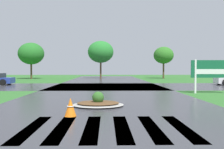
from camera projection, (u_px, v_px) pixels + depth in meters
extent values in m
cube|color=#35353A|center=(107.00, 101.00, 13.80)|extent=(10.64, 80.00, 0.01)
cube|color=#35353A|center=(107.00, 86.00, 24.39)|extent=(90.00, 9.57, 0.01)
cube|color=white|center=(32.00, 128.00, 7.52)|extent=(0.45, 3.48, 0.01)
cube|color=white|center=(62.00, 128.00, 7.54)|extent=(0.45, 3.48, 0.01)
cube|color=white|center=(92.00, 128.00, 7.56)|extent=(0.45, 3.48, 0.01)
cube|color=white|center=(122.00, 128.00, 7.58)|extent=(0.45, 3.48, 0.01)
cube|color=white|center=(152.00, 127.00, 7.60)|extent=(0.45, 3.48, 0.01)
cube|color=white|center=(181.00, 127.00, 7.62)|extent=(0.45, 3.48, 0.01)
cube|color=white|center=(195.00, 76.00, 17.76)|extent=(0.13, 0.13, 2.39)
cube|color=#145938|center=(211.00, 69.00, 17.72)|extent=(2.84, 0.21, 1.24)
cube|color=white|center=(211.00, 72.00, 17.73)|extent=(2.16, 0.19, 0.35)
ellipsoid|color=#9E9B93|center=(98.00, 105.00, 11.90)|extent=(2.42, 2.08, 0.12)
ellipsoid|color=brown|center=(98.00, 103.00, 11.89)|extent=(1.99, 1.71, 0.10)
sphere|color=#2D6023|center=(98.00, 98.00, 11.89)|extent=(0.56, 0.56, 0.56)
cylinder|color=black|center=(219.00, 81.00, 27.23)|extent=(0.66, 0.28, 0.64)
cylinder|color=black|center=(3.00, 82.00, 25.63)|extent=(0.65, 0.25, 0.64)
cylinder|color=black|center=(9.00, 81.00, 27.46)|extent=(0.65, 0.25, 0.64)
cone|color=orange|center=(70.00, 107.00, 9.33)|extent=(0.44, 0.44, 0.69)
torus|color=white|center=(70.00, 106.00, 9.33)|extent=(0.27, 0.27, 0.04)
cube|color=orange|center=(70.00, 116.00, 9.34)|extent=(0.36, 0.36, 0.03)
cylinder|color=#4C3823|center=(31.00, 71.00, 40.49)|extent=(0.28, 0.28, 2.64)
ellipsoid|color=#236924|center=(31.00, 54.00, 40.42)|extent=(4.11, 4.11, 3.49)
cylinder|color=#4C3823|center=(101.00, 70.00, 41.97)|extent=(0.28, 0.28, 2.95)
ellipsoid|color=#26772C|center=(101.00, 52.00, 41.89)|extent=(4.27, 4.27, 3.63)
cylinder|color=#4C3823|center=(163.00, 70.00, 41.92)|extent=(0.28, 0.28, 2.73)
ellipsoid|color=#2D6D22|center=(164.00, 55.00, 41.85)|extent=(3.31, 3.31, 2.81)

